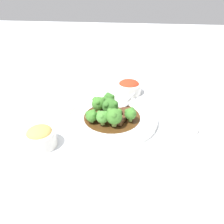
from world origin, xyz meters
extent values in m
plane|color=silver|center=(0.00, 0.00, 0.00)|extent=(4.00, 4.00, 0.00)
cylinder|color=white|center=(0.00, 0.00, 0.01)|extent=(0.32, 0.32, 0.01)
torus|color=white|center=(0.00, 0.00, 0.01)|extent=(0.32, 0.32, 0.01)
cylinder|color=#4C2D14|center=(0.00, 0.00, 0.01)|extent=(0.20, 0.20, 0.00)
cube|color=brown|center=(0.02, -0.05, 0.02)|extent=(0.07, 0.07, 0.01)
cube|color=#56331E|center=(-0.04, 0.02, 0.02)|extent=(0.08, 0.06, 0.01)
cube|color=brown|center=(0.03, 0.03, 0.03)|extent=(0.05, 0.04, 0.01)
cube|color=#56331E|center=(-0.01, 0.05, 0.03)|extent=(0.06, 0.04, 0.02)
cube|color=brown|center=(-0.01, 0.02, 0.02)|extent=(0.05, 0.05, 0.01)
cylinder|color=#8EB756|center=(0.06, -0.02, 0.03)|extent=(0.01, 0.01, 0.01)
sphere|color=#4C8E38|center=(0.06, -0.02, 0.05)|extent=(0.04, 0.04, 0.04)
sphere|color=#4C8E38|center=(0.07, -0.02, 0.06)|extent=(0.02, 0.02, 0.02)
sphere|color=#4C8E38|center=(0.05, -0.01, 0.06)|extent=(0.02, 0.02, 0.02)
sphere|color=#4C8E38|center=(0.05, -0.04, 0.06)|extent=(0.02, 0.02, 0.02)
cylinder|color=#7FA84C|center=(0.03, 0.06, 0.03)|extent=(0.01, 0.01, 0.01)
sphere|color=#427F2D|center=(0.03, 0.06, 0.05)|extent=(0.04, 0.04, 0.04)
sphere|color=#427F2D|center=(0.04, 0.07, 0.06)|extent=(0.02, 0.02, 0.02)
sphere|color=#427F2D|center=(0.02, 0.07, 0.06)|extent=(0.02, 0.02, 0.02)
sphere|color=#427F2D|center=(0.03, 0.05, 0.06)|extent=(0.02, 0.02, 0.02)
cylinder|color=#8EB756|center=(0.00, -0.01, 0.03)|extent=(0.02, 0.02, 0.02)
sphere|color=#387028|center=(0.00, -0.01, 0.06)|extent=(0.06, 0.06, 0.06)
sphere|color=#387028|center=(0.01, 0.01, 0.07)|extent=(0.02, 0.02, 0.02)
sphere|color=#387028|center=(-0.01, -0.01, 0.07)|extent=(0.02, 0.02, 0.02)
sphere|color=#387028|center=(0.02, -0.02, 0.07)|extent=(0.02, 0.02, 0.02)
cylinder|color=#8EB756|center=(-0.03, -0.05, 0.02)|extent=(0.02, 0.02, 0.01)
sphere|color=#427F2D|center=(-0.03, -0.05, 0.05)|extent=(0.05, 0.05, 0.05)
sphere|color=#427F2D|center=(-0.04, -0.04, 0.06)|extent=(0.02, 0.02, 0.02)
sphere|color=#427F2D|center=(-0.04, -0.06, 0.06)|extent=(0.02, 0.02, 0.02)
sphere|color=#427F2D|center=(-0.01, -0.05, 0.06)|extent=(0.02, 0.02, 0.02)
cylinder|color=#7FA84C|center=(-0.05, -0.06, 0.02)|extent=(0.01, 0.01, 0.01)
sphere|color=#427F2D|center=(-0.05, -0.06, 0.04)|extent=(0.03, 0.03, 0.03)
sphere|color=#427F2D|center=(-0.06, -0.06, 0.05)|extent=(0.01, 0.01, 0.01)
sphere|color=#427F2D|center=(-0.05, -0.07, 0.05)|extent=(0.01, 0.01, 0.01)
sphere|color=#427F2D|center=(-0.04, -0.05, 0.05)|extent=(0.01, 0.01, 0.01)
cylinder|color=#8EB756|center=(-0.05, -0.03, 0.03)|extent=(0.01, 0.01, 0.02)
sphere|color=#387028|center=(-0.05, -0.03, 0.05)|extent=(0.04, 0.04, 0.04)
sphere|color=#387028|center=(-0.06, -0.03, 0.06)|extent=(0.01, 0.01, 0.01)
sphere|color=#387028|center=(-0.04, -0.04, 0.06)|extent=(0.01, 0.01, 0.01)
sphere|color=#387028|center=(-0.05, -0.02, 0.06)|extent=(0.01, 0.01, 0.01)
cylinder|color=#8EB756|center=(0.06, 0.01, 0.03)|extent=(0.02, 0.02, 0.02)
sphere|color=#427F2D|center=(0.06, 0.01, 0.05)|extent=(0.05, 0.05, 0.05)
sphere|color=#427F2D|center=(0.05, 0.00, 0.07)|extent=(0.02, 0.02, 0.02)
sphere|color=#427F2D|center=(0.08, 0.01, 0.07)|extent=(0.02, 0.02, 0.02)
sphere|color=#427F2D|center=(0.05, 0.03, 0.07)|extent=(0.02, 0.02, 0.02)
cylinder|color=#7FA84C|center=(0.05, -0.06, 0.02)|extent=(0.01, 0.01, 0.01)
sphere|color=#427F2D|center=(0.05, -0.06, 0.04)|extent=(0.04, 0.04, 0.04)
sphere|color=#427F2D|center=(0.05, -0.07, 0.05)|extent=(0.02, 0.02, 0.02)
sphere|color=#427F2D|center=(0.06, -0.05, 0.05)|extent=(0.02, 0.02, 0.02)
sphere|color=#427F2D|center=(0.03, -0.06, 0.05)|extent=(0.02, 0.02, 0.02)
cylinder|color=#8EB756|center=(-0.07, -0.02, 0.02)|extent=(0.01, 0.01, 0.01)
sphere|color=#387028|center=(-0.07, -0.02, 0.05)|extent=(0.04, 0.04, 0.04)
sphere|color=#387028|center=(-0.06, -0.03, 0.06)|extent=(0.02, 0.02, 0.02)
sphere|color=#387028|center=(-0.07, -0.01, 0.06)|extent=(0.02, 0.02, 0.02)
sphere|color=#387028|center=(-0.09, -0.03, 0.06)|extent=(0.02, 0.02, 0.02)
ellipsoid|color=silver|center=(-0.07, 0.03, 0.03)|extent=(0.07, 0.06, 0.01)
cylinder|color=silver|center=(-0.17, 0.07, 0.02)|extent=(0.13, 0.06, 0.01)
cylinder|color=white|center=(-0.23, 0.05, 0.00)|extent=(0.06, 0.06, 0.01)
cylinder|color=white|center=(-0.23, 0.05, 0.02)|extent=(0.11, 0.11, 0.04)
torus|color=white|center=(-0.23, 0.05, 0.04)|extent=(0.11, 0.11, 0.01)
ellipsoid|color=red|center=(-0.23, 0.05, 0.04)|extent=(0.08, 0.08, 0.03)
cylinder|color=white|center=(0.16, -0.19, 0.00)|extent=(0.05, 0.05, 0.01)
cylinder|color=white|center=(0.16, -0.19, 0.02)|extent=(0.09, 0.09, 0.04)
torus|color=white|center=(0.16, -0.19, 0.04)|extent=(0.09, 0.09, 0.01)
ellipsoid|color=tan|center=(0.16, -0.19, 0.05)|extent=(0.07, 0.07, 0.03)
cylinder|color=white|center=(0.03, 0.25, 0.01)|extent=(0.07, 0.07, 0.01)
torus|color=white|center=(0.03, 0.25, 0.01)|extent=(0.07, 0.07, 0.01)
camera|label=1|loc=(0.64, 0.08, 0.43)|focal=35.00mm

